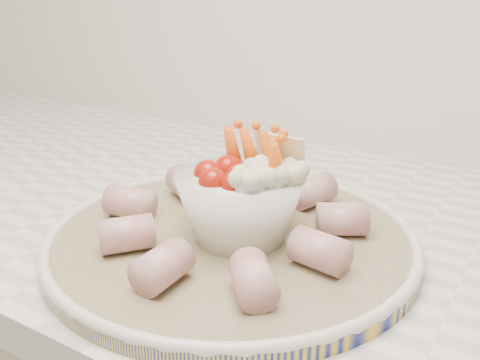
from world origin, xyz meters
The scene contains 3 objects.
serving_platter centered at (0.06, 1.35, 0.93)m, with size 0.51×0.51×0.02m.
veggie_bowl centered at (0.08, 1.35, 0.98)m, with size 0.13×0.13×0.11m.
cured_meat_rolls centered at (0.06, 1.35, 0.95)m, with size 0.29×0.29×0.04m.
Camera 1 is at (0.34, 0.92, 1.19)m, focal length 40.00 mm.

